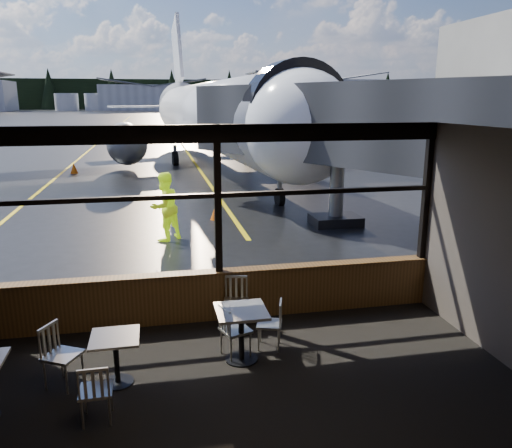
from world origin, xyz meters
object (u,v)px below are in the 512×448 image
object	(u,v)px
chair_near_w	(236,331)
chair_near_n	(236,303)
chair_mid_w	(63,356)
chair_near_e	(269,324)
cafe_table_near	(241,335)
cone_nose	(216,212)
cafe_table_mid	(116,360)
chair_mid_s	(96,391)
airliner	(214,71)
cone_wing	(74,168)
jet_bridge	(316,151)
ground_crew	(164,207)

from	to	relation	value
chair_near_w	chair_near_n	bearing A→B (deg)	152.13
chair_near_n	chair_mid_w	distance (m)	2.97
chair_near_e	chair_mid_w	world-z (taller)	chair_mid_w
cafe_table_near	cone_nose	distance (m)	9.33
chair_near_n	cone_nose	world-z (taller)	chair_near_n
cafe_table_mid	chair_mid_s	distance (m)	0.84
cafe_table_near	cafe_table_mid	size ratio (longest dim) A/B	1.15
cafe_table_near	chair_near_e	bearing A→B (deg)	31.02
cafe_table_mid	chair_near_w	distance (m)	1.81
airliner	cafe_table_mid	bearing A→B (deg)	-104.94
chair_mid_s	cafe_table_near	bearing A→B (deg)	28.18
cafe_table_near	chair_near_w	xyz separation A→B (m)	(-0.06, 0.15, 0.01)
cone_wing	chair_mid_w	bearing A→B (deg)	-82.44
airliner	chair_near_w	xyz separation A→B (m)	(-2.58, -23.08, -5.09)
chair_near_e	chair_near_n	xyz separation A→B (m)	(-0.41, 0.85, 0.04)
chair_near_e	cafe_table_mid	bearing A→B (deg)	121.67
chair_mid_w	cone_wing	bearing A→B (deg)	-143.32
chair_near_w	cone_wing	distance (m)	22.05
jet_bridge	chair_near_e	bearing A→B (deg)	-113.71
jet_bridge	chair_near_e	xyz separation A→B (m)	(-2.96, -6.75, -2.04)
chair_near_w	chair_mid_w	size ratio (longest dim) A/B	0.95
airliner	cone_wing	bearing A→B (deg)	-172.42
cafe_table_mid	chair_near_n	distance (m)	2.41
chair_mid_w	airliner	bearing A→B (deg)	-163.05
airliner	cafe_table_near	world-z (taller)	airliner
chair_near_n	chair_mid_s	xyz separation A→B (m)	(-2.11, -2.26, -0.04)
chair_mid_w	cone_wing	world-z (taller)	chair_mid_w
jet_bridge	chair_mid_s	distance (m)	10.04
airliner	chair_near_e	size ratio (longest dim) A/B	44.46
airliner	cafe_table_mid	world-z (taller)	airliner
jet_bridge	cafe_table_mid	xyz separation A→B (m)	(-5.30, -7.34, -2.08)
chair_near_e	chair_near_n	bearing A→B (deg)	43.14
chair_near_w	chair_near_n	xyz separation A→B (m)	(0.17, 1.01, 0.02)
chair_near_w	ground_crew	world-z (taller)	ground_crew
chair_near_n	airliner	bearing A→B (deg)	-82.49
chair_near_e	chair_near_w	distance (m)	0.60
jet_bridge	chair_mid_s	bearing A→B (deg)	-123.91
ground_crew	cone_wing	size ratio (longest dim) A/B	3.44
airliner	chair_near_n	distance (m)	22.78
jet_bridge	cone_wing	distance (m)	17.13
ground_crew	cafe_table_near	bearing A→B (deg)	57.84
chair_mid_s	chair_near_w	bearing A→B (deg)	32.16
chair_near_n	chair_near_e	bearing A→B (deg)	129.46
airliner	chair_near_n	xyz separation A→B (m)	(-2.41, -22.08, -5.07)
airliner	ground_crew	size ratio (longest dim) A/B	18.63
cafe_table_near	cone_wing	distance (m)	22.21
chair_near_w	cafe_table_near	bearing A→B (deg)	5.18
cone_wing	chair_near_w	bearing A→B (deg)	-75.92
chair_near_n	cone_wing	bearing A→B (deg)	-61.09
airliner	chair_mid_s	bearing A→B (deg)	-105.02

